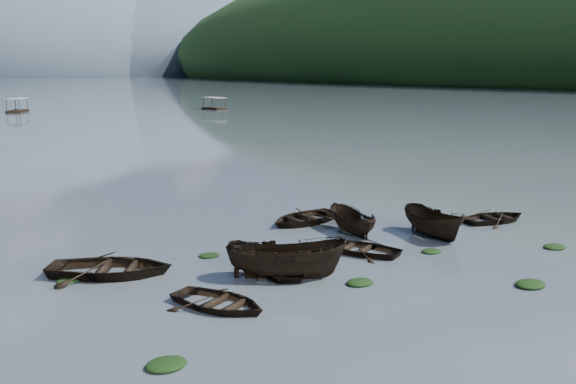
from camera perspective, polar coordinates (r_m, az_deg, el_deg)
ground_plane at (r=25.39m, az=15.38°, el=-8.72°), size 2400.00×2400.00×0.00m
haze_mtn_c at (r=929.10m, az=-24.22°, el=9.42°), size 520.00×520.00×260.00m
haze_mtn_d at (r=976.02m, az=-13.61°, el=10.09°), size 520.00×520.00×220.00m
rowboat_0 at (r=23.31m, az=-6.17°, el=-10.17°), size 4.02×4.58×0.79m
rowboat_1 at (r=27.29m, az=-0.27°, el=-6.93°), size 4.24×4.71×0.80m
rowboat_2 at (r=26.22m, az=-0.17°, el=-7.68°), size 5.03×4.36×1.89m
rowboat_3 at (r=29.99m, az=6.34°, el=-5.35°), size 4.17×4.70×0.81m
rowboat_4 at (r=37.55m, az=17.95°, el=-2.50°), size 4.34×3.38×0.82m
rowboat_5 at (r=33.39m, az=12.81°, el=-3.87°), size 2.46×4.66×1.71m
rowboat_6 at (r=27.59m, az=-15.47°, el=-7.14°), size 6.23×5.82×1.05m
rowboat_7 at (r=35.46m, az=1.47°, el=-2.74°), size 5.10×4.04×0.95m
rowboat_8 at (r=33.39m, az=5.63°, el=-3.65°), size 2.14×4.03×1.48m
weed_clump_0 at (r=19.25m, az=-10.77°, el=-15.01°), size 1.22×1.00×0.27m
weed_clump_1 at (r=25.71m, az=6.39°, el=-8.13°), size 1.15×0.92×0.25m
weed_clump_2 at (r=27.03m, az=20.74°, el=-7.83°), size 1.30×1.04×0.28m
weed_clump_3 at (r=30.53m, az=12.63°, el=-5.26°), size 0.98×0.83×0.22m
weed_clump_4 at (r=33.03m, az=22.60°, el=-4.61°), size 1.15×0.91×0.24m
weed_clump_5 at (r=27.29m, az=-18.91°, el=-7.54°), size 0.95×0.77×0.20m
weed_clump_6 at (r=29.39m, az=-7.01°, el=-5.70°), size 0.98×0.82×0.20m
weed_clump_7 at (r=35.34m, az=11.71°, el=-3.01°), size 1.05×0.84×0.23m
pontoon_centre at (r=137.92m, az=-22.90°, el=6.56°), size 5.54×7.33×2.60m
pontoon_right at (r=136.47m, az=-6.54°, el=7.30°), size 2.98×6.45×2.42m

